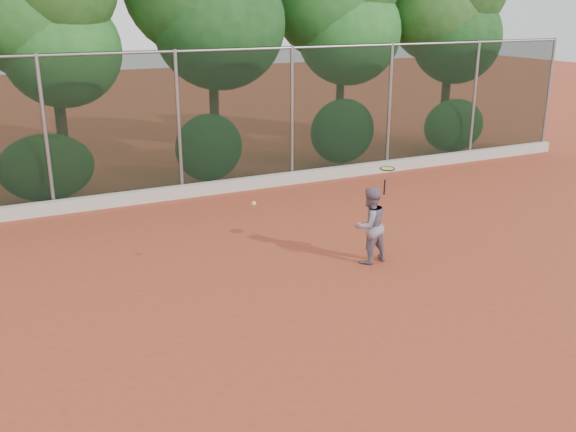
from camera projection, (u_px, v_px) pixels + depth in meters
name	position (u px, v px, depth m)	size (l,w,h in m)	color
ground	(316.00, 312.00, 9.81)	(80.00, 80.00, 0.00)	#A24026
concrete_curb	(184.00, 191.00, 15.60)	(24.00, 0.20, 0.30)	beige
tennis_player	(370.00, 225.00, 11.51)	(0.68, 0.53, 1.40)	gray
chainlink_fence	(179.00, 120.00, 15.22)	(24.09, 0.09, 3.50)	black
foliage_backdrop	(129.00, 8.00, 15.89)	(23.70, 3.63, 7.55)	#3C2917
tennis_racket	(387.00, 171.00, 11.18)	(0.33, 0.33, 0.50)	black
tennis_ball_in_flight	(254.00, 203.00, 10.37)	(0.07, 0.07, 0.07)	#DEF136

